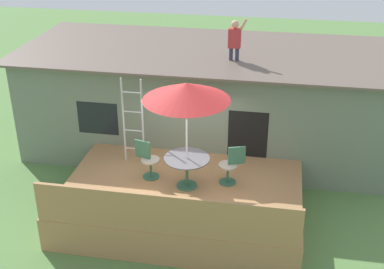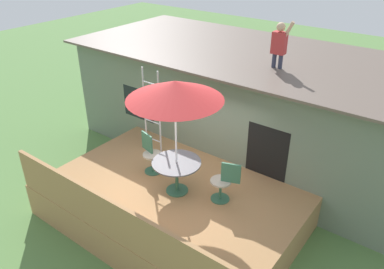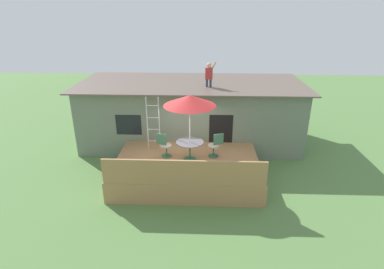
% 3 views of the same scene
% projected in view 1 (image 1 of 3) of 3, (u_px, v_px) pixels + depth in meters
% --- Properties ---
extents(ground_plane, '(40.00, 40.00, 0.00)m').
position_uv_depth(ground_plane, '(183.00, 212.00, 12.27)').
color(ground_plane, '#567F42').
extents(house, '(10.50, 4.50, 2.94)m').
position_uv_depth(house, '(207.00, 99.00, 14.78)').
color(house, slate).
rests_on(house, ground).
extents(deck, '(5.47, 3.90, 0.80)m').
position_uv_depth(deck, '(183.00, 198.00, 12.09)').
color(deck, '#A87A4C').
rests_on(deck, ground).
extents(deck_railing, '(5.37, 0.08, 0.90)m').
position_uv_depth(deck_railing, '(164.00, 215.00, 10.04)').
color(deck_railing, '#A87A4C').
rests_on(deck_railing, deck).
extents(patio_table, '(1.04, 1.04, 0.74)m').
position_uv_depth(patio_table, '(187.00, 164.00, 11.57)').
color(patio_table, '#33664C').
rests_on(patio_table, deck).
extents(patio_umbrella, '(1.90, 1.90, 2.54)m').
position_uv_depth(patio_umbrella, '(186.00, 92.00, 10.78)').
color(patio_umbrella, silver).
rests_on(patio_umbrella, deck).
extents(step_ladder, '(0.52, 0.04, 2.20)m').
position_uv_depth(step_ladder, '(133.00, 121.00, 12.40)').
color(step_ladder, silver).
rests_on(step_ladder, deck).
extents(person_figure, '(0.47, 0.20, 1.11)m').
position_uv_depth(person_figure, '(235.00, 37.00, 13.05)').
color(person_figure, '#33384C').
rests_on(person_figure, house).
extents(patio_chair_left, '(0.61, 0.44, 0.92)m').
position_uv_depth(patio_chair_left, '(148.00, 159.00, 12.02)').
color(patio_chair_left, '#33664C').
rests_on(patio_chair_left, deck).
extents(patio_chair_right, '(0.60, 0.44, 0.92)m').
position_uv_depth(patio_chair_right, '(231.00, 165.00, 11.78)').
color(patio_chair_right, '#33664C').
rests_on(patio_chair_right, deck).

